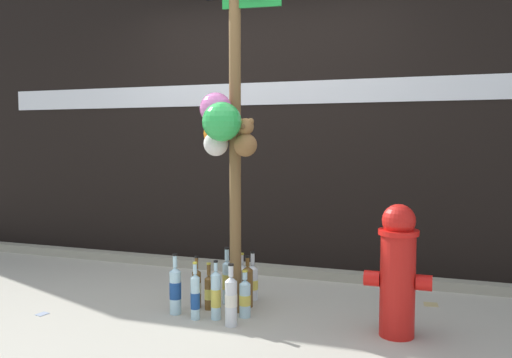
# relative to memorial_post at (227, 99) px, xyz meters

# --- Properties ---
(ground_plane) EXTENTS (14.00, 14.00, 0.00)m
(ground_plane) POSITION_rel_memorial_post_xyz_m (-0.19, -0.18, -1.45)
(ground_plane) COLOR #ADA899
(building_wall) EXTENTS (10.00, 0.21, 3.77)m
(building_wall) POSITION_rel_memorial_post_xyz_m (-0.19, 1.47, 0.43)
(building_wall) COLOR black
(building_wall) RESTS_ON ground_plane
(curb_strip) EXTENTS (8.00, 0.12, 0.08)m
(curb_strip) POSITION_rel_memorial_post_xyz_m (-0.19, 1.10, -1.41)
(curb_strip) COLOR gray
(curb_strip) RESTS_ON ground_plane
(memorial_post) EXTENTS (0.54, 0.39, 2.49)m
(memorial_post) POSITION_rel_memorial_post_xyz_m (0.00, 0.00, 0.00)
(memorial_post) COLOR brown
(memorial_post) RESTS_ON ground_plane
(fire_hydrant) EXTENTS (0.40, 0.24, 0.81)m
(fire_hydrant) POSITION_rel_memorial_post_xyz_m (1.12, -0.03, -1.05)
(fire_hydrant) COLOR red
(fire_hydrant) RESTS_ON ground_plane
(bottle_0) EXTENTS (0.08, 0.08, 0.36)m
(bottle_0) POSITION_rel_memorial_post_xyz_m (0.05, 0.36, -1.32)
(bottle_0) COLOR silver
(bottle_0) RESTS_ON ground_plane
(bottle_1) EXTENTS (0.08, 0.08, 0.37)m
(bottle_1) POSITION_rel_memorial_post_xyz_m (0.07, 0.19, -1.30)
(bottle_1) COLOR brown
(bottle_1) RESTS_ON ground_plane
(bottle_2) EXTENTS (0.06, 0.06, 0.38)m
(bottle_2) POSITION_rel_memorial_post_xyz_m (-0.17, -0.16, -1.30)
(bottle_2) COLOR #B2DBEA
(bottle_2) RESTS_ON ground_plane
(bottle_3) EXTENTS (0.08, 0.08, 0.37)m
(bottle_3) POSITION_rel_memorial_post_xyz_m (-0.00, 0.26, -1.31)
(bottle_3) COLOR silver
(bottle_3) RESTS_ON ground_plane
(bottle_4) EXTENTS (0.07, 0.07, 0.41)m
(bottle_4) POSITION_rel_memorial_post_xyz_m (-0.09, 0.21, -1.28)
(bottle_4) COLOR #B2DBEA
(bottle_4) RESTS_ON ground_plane
(bottle_5) EXTENTS (0.06, 0.06, 0.37)m
(bottle_5) POSITION_rel_memorial_post_xyz_m (-0.26, 0.06, -1.31)
(bottle_5) COLOR brown
(bottle_5) RESTS_ON ground_plane
(bottle_6) EXTENTS (0.06, 0.06, 0.33)m
(bottle_6) POSITION_rel_memorial_post_xyz_m (-0.16, 0.05, -1.33)
(bottle_6) COLOR brown
(bottle_6) RESTS_ON ground_plane
(bottle_7) EXTENTS (0.08, 0.08, 0.40)m
(bottle_7) POSITION_rel_memorial_post_xyz_m (0.10, -0.20, -1.29)
(bottle_7) COLOR silver
(bottle_7) RESTS_ON ground_plane
(bottle_8) EXTENTS (0.08, 0.08, 0.32)m
(bottle_8) POSITION_rel_memorial_post_xyz_m (0.13, -0.01, -1.32)
(bottle_8) COLOR #B2DBEA
(bottle_8) RESTS_ON ground_plane
(bottle_9) EXTENTS (0.08, 0.08, 0.41)m
(bottle_9) POSITION_rel_memorial_post_xyz_m (-0.34, -0.11, -1.29)
(bottle_9) COLOR #B2DBEA
(bottle_9) RESTS_ON ground_plane
(bottle_10) EXTENTS (0.07, 0.07, 0.39)m
(bottle_10) POSITION_rel_memorial_post_xyz_m (-0.04, -0.12, -1.29)
(bottle_10) COLOR #B2DBEA
(bottle_10) RESTS_ON ground_plane
(litter_0) EXTENTS (0.11, 0.11, 0.01)m
(litter_0) POSITION_rel_memorial_post_xyz_m (1.31, 0.67, -1.45)
(litter_0) COLOR tan
(litter_0) RESTS_ON ground_plane
(litter_2) EXTENTS (0.08, 0.09, 0.01)m
(litter_2) POSITION_rel_memorial_post_xyz_m (-1.20, -0.42, -1.45)
(litter_2) COLOR #8C99B2
(litter_2) RESTS_ON ground_plane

